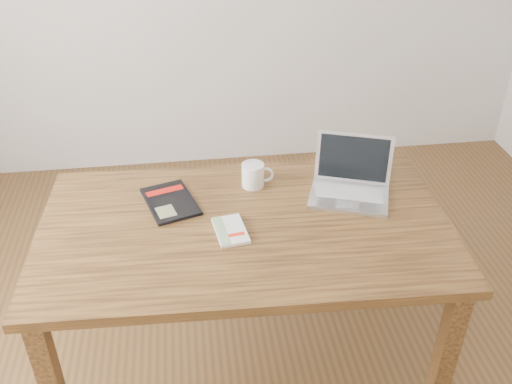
{
  "coord_description": "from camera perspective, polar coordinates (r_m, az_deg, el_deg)",
  "views": [
    {
      "loc": [
        -0.28,
        -1.51,
        2.02
      ],
      "look_at": [
        -0.04,
        0.25,
        0.85
      ],
      "focal_mm": 40.0,
      "sensor_mm": 36.0,
      "label": 1
    }
  ],
  "objects": [
    {
      "name": "laptop",
      "position": [
        2.32,
        9.44,
        0.95
      ],
      "size": [
        0.38,
        0.35,
        0.22
      ],
      "rotation": [
        0.0,
        0.0,
        -0.35
      ],
      "color": "silver",
      "rests_on": "desk"
    },
    {
      "name": "black_guidebook",
      "position": [
        2.27,
        -8.57,
        -0.95
      ],
      "size": [
        0.25,
        0.3,
        0.01
      ],
      "rotation": [
        0.0,
        0.0,
        0.29
      ],
      "color": "black",
      "rests_on": "desk"
    },
    {
      "name": "room",
      "position": [
        1.67,
        0.29,
        9.75
      ],
      "size": [
        4.04,
        4.04,
        2.7
      ],
      "color": "#55391D",
      "rests_on": "ground"
    },
    {
      "name": "coffee_mug",
      "position": [
        2.33,
        -0.23,
        1.74
      ],
      "size": [
        0.13,
        0.09,
        0.1
      ],
      "rotation": [
        0.0,
        0.0,
        -0.09
      ],
      "color": "white",
      "rests_on": "desk"
    },
    {
      "name": "white_guidebook",
      "position": [
        2.09,
        -2.57,
        -3.88
      ],
      "size": [
        0.13,
        0.19,
        0.02
      ],
      "rotation": [
        0.0,
        0.0,
        0.14
      ],
      "color": "silver",
      "rests_on": "desk"
    },
    {
      "name": "desk",
      "position": [
        2.19,
        -1.09,
        -5.1
      ],
      "size": [
        1.57,
        0.94,
        0.75
      ],
      "rotation": [
        0.0,
        0.0,
        -0.04
      ],
      "color": "#513518",
      "rests_on": "ground"
    }
  ]
}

